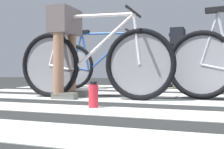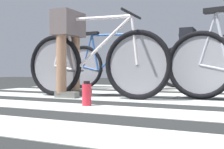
% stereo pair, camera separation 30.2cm
% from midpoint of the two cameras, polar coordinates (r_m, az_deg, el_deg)
% --- Properties ---
extents(ground, '(18.00, 14.00, 0.02)m').
position_cam_midpoint_polar(ground, '(3.18, 13.64, -4.78)').
color(ground, '#252726').
extents(crosswalk_markings, '(5.33, 4.23, 0.00)m').
position_cam_midpoint_polar(crosswalk_markings, '(3.12, 13.21, -4.67)').
color(crosswalk_markings, beige).
rests_on(crosswalk_markings, ground).
extents(bicycle_1_of_4, '(1.74, 0.52, 0.93)m').
position_cam_midpoint_polar(bicycle_1_of_4, '(2.98, -1.39, 2.47)').
color(bicycle_1_of_4, black).
rests_on(bicycle_1_of_4, ground).
extents(cyclist_1_of_4, '(0.31, 0.41, 0.97)m').
position_cam_midpoint_polar(cyclist_1_of_4, '(3.14, -6.51, 6.80)').
color(cyclist_1_of_4, '#A87A5B').
rests_on(cyclist_1_of_4, ground).
extents(bicycle_3_of_4, '(1.74, 0.52, 0.93)m').
position_cam_midpoint_polar(bicycle_3_of_4, '(4.37, 1.58, 1.95)').
color(bicycle_3_of_4, black).
rests_on(bicycle_3_of_4, ground).
extents(bicycle_4_of_4, '(1.74, 0.52, 0.93)m').
position_cam_midpoint_polar(bicycle_4_of_4, '(4.85, 20.73, 1.78)').
color(bicycle_4_of_4, black).
rests_on(bicycle_4_of_4, ground).
extents(cyclist_4_of_4, '(0.32, 0.41, 1.01)m').
position_cam_midpoint_polar(cyclist_4_of_4, '(4.90, 17.11, 4.92)').
color(cyclist_4_of_4, tan).
rests_on(cyclist_4_of_4, ground).
extents(water_bottle, '(0.08, 0.08, 0.21)m').
position_cam_midpoint_polar(water_bottle, '(2.28, -1.89, -4.19)').
color(water_bottle, red).
rests_on(water_bottle, ground).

